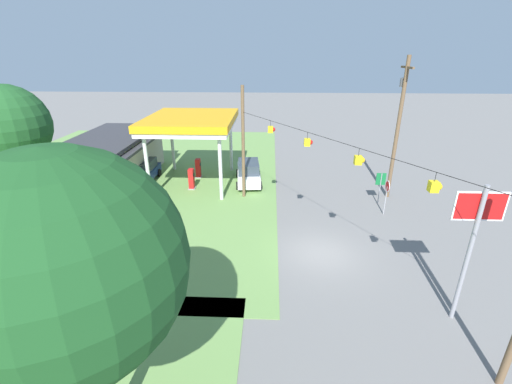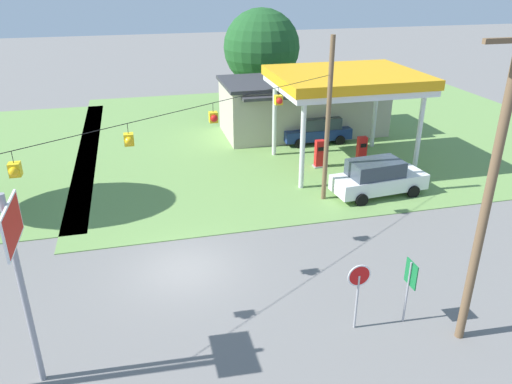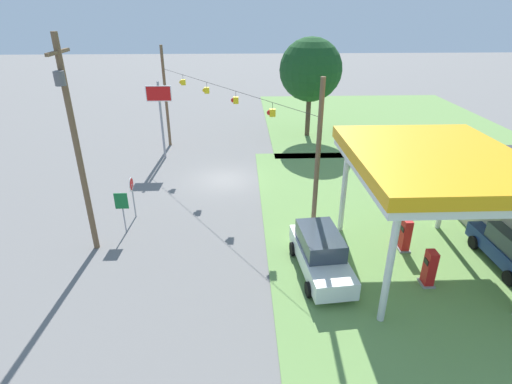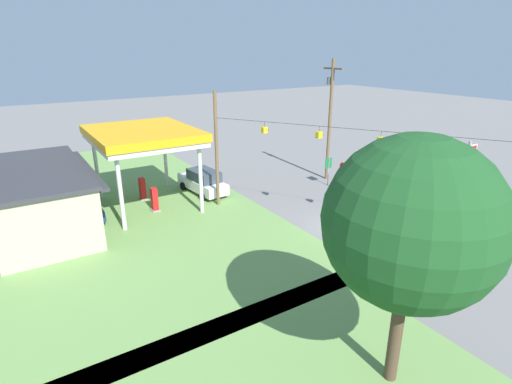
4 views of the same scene
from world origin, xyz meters
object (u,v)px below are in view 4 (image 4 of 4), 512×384
at_px(gas_station_store, 40,198).
at_px(tree_west_verge, 412,223).
at_px(fuel_pump_far, 143,189).
at_px(route_sign, 328,166).
at_px(fuel_pump_near, 154,200).
at_px(utility_pole_main, 330,114).
at_px(stop_sign_overhead, 464,171).
at_px(car_at_pumps_front, 203,181).
at_px(stop_sign_roadside, 343,170).
at_px(gas_station_canopy, 143,137).
at_px(car_at_pumps_rear, 83,205).

xyz_separation_m(gas_station_store, tree_west_verge, (-20.94, -8.88, 4.04)).
distance_m(fuel_pump_far, tree_west_verge, 23.09).
height_order(fuel_pump_far, route_sign, route_sign).
distance_m(fuel_pump_near, utility_pole_main, 16.43).
distance_m(fuel_pump_far, stop_sign_overhead, 22.36).
relative_size(fuel_pump_near, route_sign, 0.72).
height_order(car_at_pumps_front, stop_sign_roadside, stop_sign_roadside).
relative_size(gas_station_canopy, gas_station_store, 0.71).
bearing_deg(gas_station_canopy, fuel_pump_near, -179.94).
height_order(route_sign, utility_pole_main, utility_pole_main).
xyz_separation_m(stop_sign_overhead, tree_west_verge, (-5.60, 12.49, 1.75)).
height_order(fuel_pump_near, stop_sign_roadside, stop_sign_roadside).
relative_size(car_at_pumps_front, utility_pole_main, 0.50).
distance_m(gas_station_store, utility_pole_main, 23.09).
xyz_separation_m(fuel_pump_near, utility_pole_main, (-0.84, -15.65, 4.94)).
height_order(fuel_pump_near, utility_pole_main, utility_pole_main).
relative_size(gas_station_store, fuel_pump_near, 6.78).
xyz_separation_m(fuel_pump_near, fuel_pump_far, (2.77, 0.00, 0.00)).
relative_size(car_at_pumps_rear, stop_sign_roadside, 1.89).
bearing_deg(fuel_pump_near, gas_station_store, 79.64).
height_order(fuel_pump_far, stop_sign_overhead, stop_sign_overhead).
bearing_deg(gas_station_store, fuel_pump_near, -100.36).
distance_m(gas_station_canopy, gas_station_store, 7.73).
height_order(car_at_pumps_rear, tree_west_verge, tree_west_verge).
distance_m(fuel_pump_near, car_at_pumps_rear, 4.82).
relative_size(fuel_pump_near, car_at_pumps_front, 0.33).
bearing_deg(stop_sign_roadside, car_at_pumps_rear, -106.51).
distance_m(gas_station_store, car_at_pumps_rear, 2.69).
bearing_deg(route_sign, fuel_pump_far, 70.78).
relative_size(gas_station_canopy, utility_pole_main, 0.81).
bearing_deg(car_at_pumps_front, fuel_pump_far, 69.88).
distance_m(gas_station_store, stop_sign_overhead, 26.40).
distance_m(car_at_pumps_front, utility_pole_main, 12.29).
xyz_separation_m(car_at_pumps_front, stop_sign_overhead, (-15.62, -9.74, 3.30)).
relative_size(car_at_pumps_front, route_sign, 2.17).
bearing_deg(stop_sign_overhead, fuel_pump_far, 40.42).
bearing_deg(stop_sign_roadside, fuel_pump_near, -105.90).
bearing_deg(tree_west_verge, car_at_pumps_rear, 16.85).
distance_m(gas_station_canopy, stop_sign_overhead, 21.08).
height_order(car_at_pumps_front, utility_pole_main, utility_pole_main).
relative_size(gas_station_canopy, stop_sign_overhead, 1.37).
height_order(stop_sign_roadside, stop_sign_overhead, stop_sign_overhead).
bearing_deg(car_at_pumps_rear, stop_sign_roadside, 73.22).
bearing_deg(fuel_pump_near, gas_station_canopy, 0.06).
distance_m(utility_pole_main, tree_west_verge, 23.33).
bearing_deg(car_at_pumps_front, fuel_pump_near, 103.46).
relative_size(gas_station_store, utility_pole_main, 1.14).
distance_m(stop_sign_overhead, route_sign, 12.04).
bearing_deg(route_sign, car_at_pumps_rear, 78.71).
relative_size(stop_sign_overhead, utility_pole_main, 0.59).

